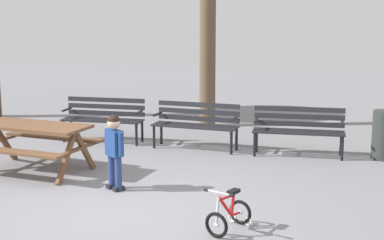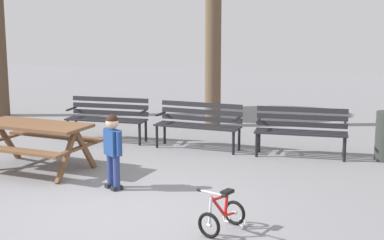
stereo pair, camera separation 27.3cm
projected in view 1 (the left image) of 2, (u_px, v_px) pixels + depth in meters
The scene contains 7 objects.
ground at pixel (114, 211), 7.34m from camera, with size 36.00×36.00×0.00m, color gray.
picnic_table at pixel (33, 135), 9.07m from camera, with size 1.94×1.53×0.79m.
park_bench_far_left at pixel (104, 116), 11.26m from camera, with size 1.62×0.53×0.85m.
park_bench_left at pixel (196, 121), 10.66m from camera, with size 1.63×0.56×0.85m.
park_bench_right at pixel (299, 127), 10.14m from camera, with size 1.63×0.56×0.85m.
child_standing at pixel (114, 146), 8.12m from camera, with size 0.36×0.28×1.09m.
kids_bicycle at pixel (229, 214), 6.64m from camera, with size 0.51×0.63×0.54m.
Camera 1 is at (2.83, -6.48, 2.49)m, focal length 53.58 mm.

